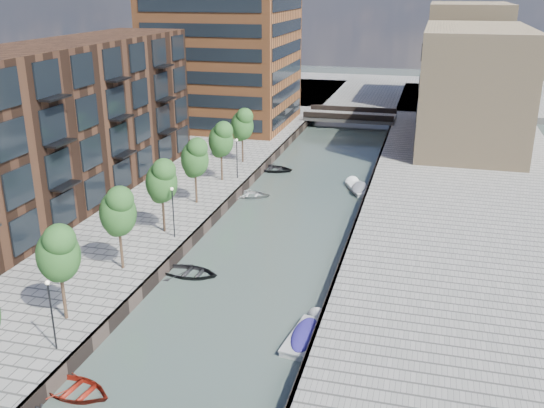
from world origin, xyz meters
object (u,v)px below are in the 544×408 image
at_px(sloop_2, 75,393).
at_px(sloop_3, 249,197).
at_px(sloop_1, 190,275).
at_px(tree_1, 58,252).
at_px(car, 430,140).
at_px(motorboat_3, 307,334).
at_px(tree_3, 161,180).
at_px(sloop_4, 272,171).
at_px(motorboat_4, 358,188).
at_px(tree_5, 221,138).
at_px(bridge, 350,116).
at_px(tree_6, 242,124).
at_px(tree_4, 195,157).
at_px(tree_2, 118,210).

bearing_deg(sloop_2, sloop_3, 8.05).
distance_m(sloop_1, sloop_3, 17.50).
relative_size(tree_1, car, 1.55).
height_order(sloop_1, motorboat_3, motorboat_3).
xyz_separation_m(tree_3, motorboat_3, (13.96, -10.81, -5.12)).
bearing_deg(motorboat_3, sloop_4, 108.23).
bearing_deg(motorboat_3, motorboat_4, 91.17).
bearing_deg(sloop_4, tree_3, 173.62).
relative_size(tree_3, tree_5, 1.00).
bearing_deg(sloop_3, bridge, -14.49).
bearing_deg(motorboat_4, tree_5, -166.05).
xyz_separation_m(tree_6, motorboat_4, (13.38, -3.68, -5.12)).
bearing_deg(tree_5, sloop_1, -77.69).
xyz_separation_m(bridge, motorboat_4, (4.88, -29.68, -1.20)).
relative_size(tree_3, sloop_2, 1.44).
bearing_deg(tree_6, tree_1, -90.00).
xyz_separation_m(tree_4, sloop_4, (3.29, 14.59, -5.31)).
bearing_deg(sloop_4, sloop_3, -177.46).
distance_m(tree_4, tree_5, 7.00).
bearing_deg(car, tree_5, -130.61).
xyz_separation_m(tree_3, sloop_3, (3.33, 12.47, -5.31)).
bearing_deg(motorboat_4, sloop_4, 157.09).
xyz_separation_m(tree_3, car, (20.16, 34.22, -3.65)).
height_order(tree_2, sloop_4, tree_2).
relative_size(tree_5, car, 1.55).
relative_size(tree_6, sloop_1, 1.40).
distance_m(tree_5, sloop_3, 6.45).
distance_m(tree_1, motorboat_4, 34.45).
relative_size(sloop_1, sloop_2, 1.03).
bearing_deg(bridge, tree_5, -104.44).
bearing_deg(car, tree_3, -116.20).
bearing_deg(bridge, tree_3, -100.25).
bearing_deg(tree_3, sloop_2, -79.42).
height_order(tree_1, car, tree_1).
height_order(tree_4, tree_6, same).
height_order(bridge, sloop_4, bridge).
distance_m(tree_1, tree_4, 21.00).
bearing_deg(car, motorboat_4, -107.56).
xyz_separation_m(tree_5, motorboat_4, (13.38, 3.32, -5.12)).
distance_m(sloop_2, car, 55.79).
bearing_deg(motorboat_4, tree_3, -127.69).
xyz_separation_m(sloop_1, sloop_3, (-0.82, 17.48, 0.00)).
bearing_deg(sloop_2, tree_4, 15.42).
height_order(tree_1, tree_5, same).
distance_m(tree_3, sloop_1, 8.39).
height_order(tree_5, sloop_1, tree_5).
bearing_deg(sloop_4, tree_5, 158.86).
bearing_deg(tree_3, sloop_3, 75.05).
distance_m(bridge, tree_3, 47.92).
height_order(tree_5, car, tree_5).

